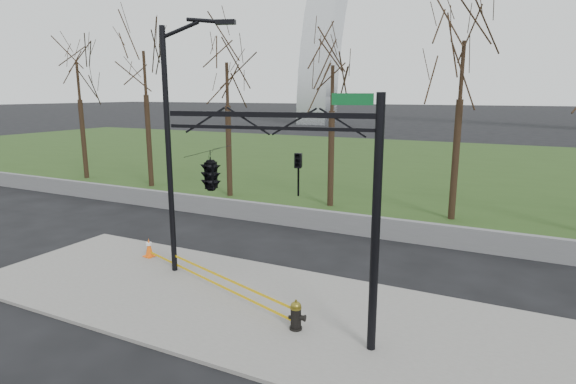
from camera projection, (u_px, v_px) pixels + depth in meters
The scene contains 10 objects.
ground at pixel (248, 306), 13.38m from camera, with size 500.00×500.00×0.00m, color black.
sidewalk at pixel (248, 304), 13.37m from camera, with size 18.00×6.00×0.10m, color slate.
grass_strip at pixel (433, 165), 39.62m from camera, with size 120.00×40.00×0.06m, color #253E16.
guardrail at pixel (344, 223), 20.29m from camera, with size 60.00×0.30×0.90m, color #59595B.
tree_row at pixel (390, 122), 22.59m from camera, with size 47.54×4.00×9.18m.
fire_hydrant at pixel (296, 316), 11.80m from camera, with size 0.50×0.32×0.80m.
traffic_cone at pixel (149, 247), 17.08m from camera, with size 0.41×0.41×0.69m.
street_light at pixel (175, 134), 14.86m from camera, with size 2.32×0.91×8.21m.
traffic_signal_mast at pixel (240, 172), 11.07m from camera, with size 5.04×2.54×6.00m.
caution_tape at pixel (216, 280), 14.16m from camera, with size 7.15×2.46×0.41m.
Camera 1 is at (6.57, -10.59, 5.97)m, focal length 29.14 mm.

